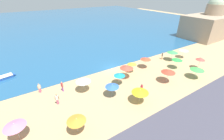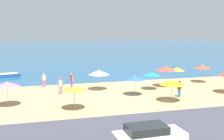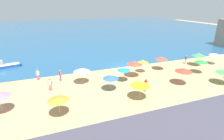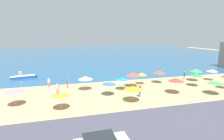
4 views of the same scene
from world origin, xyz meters
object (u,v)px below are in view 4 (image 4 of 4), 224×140
object	(u,v)px
beach_umbrella_5	(61,94)
beach_umbrella_12	(133,88)
beach_umbrella_13	(176,80)
beach_umbrella_0	(133,74)
beach_umbrella_14	(159,72)
beach_umbrella_2	(14,90)
beach_umbrella_7	(196,75)
beach_umbrella_1	(212,71)
bather_4	(140,90)
skiff_nearshore	(23,77)
beach_umbrella_3	(109,83)
bather_0	(184,75)
beach_umbrella_8	(85,78)
beach_umbrella_9	(122,79)
bather_3	(67,82)
bather_1	(49,82)
beach_umbrella_4	(196,70)
bather_2	(57,88)
beach_umbrella_10	(142,74)
beach_umbrella_11	(216,82)

from	to	relation	value
beach_umbrella_5	beach_umbrella_12	xyz separation A→B (m)	(9.49, 0.19, -0.02)
beach_umbrella_5	beach_umbrella_13	bearing A→B (deg)	5.49
beach_umbrella_0	beach_umbrella_14	size ratio (longest dim) A/B	1.09
beach_umbrella_2	beach_umbrella_7	xyz separation A→B (m)	(28.78, 1.50, 0.03)
beach_umbrella_12	beach_umbrella_13	distance (m)	7.82
beach_umbrella_0	beach_umbrella_1	bearing A→B (deg)	0.54
bather_4	skiff_nearshore	xyz separation A→B (m)	(-19.16, 16.59, -0.60)
beach_umbrella_3	beach_umbrella_7	size ratio (longest dim) A/B	0.90
beach_umbrella_1	bather_0	bearing A→B (deg)	156.44
beach_umbrella_8	beach_umbrella_9	world-z (taller)	beach_umbrella_8
beach_umbrella_9	beach_umbrella_7	bearing A→B (deg)	-6.15
beach_umbrella_13	bather_3	distance (m)	17.85
beach_umbrella_2	bather_1	distance (m)	8.46
beach_umbrella_8	beach_umbrella_12	size ratio (longest dim) A/B	0.98
beach_umbrella_0	bather_4	xyz separation A→B (m)	(-0.93, -5.11, -1.26)
beach_umbrella_3	skiff_nearshore	bearing A→B (deg)	135.81
beach_umbrella_7	bather_3	size ratio (longest dim) A/B	1.30
beach_umbrella_4	beach_umbrella_7	world-z (taller)	beach_umbrella_4
beach_umbrella_3	bather_2	bearing A→B (deg)	161.59
beach_umbrella_7	beach_umbrella_14	bearing A→B (deg)	145.49
bather_2	beach_umbrella_10	bearing A→B (deg)	6.71
bather_0	skiff_nearshore	xyz separation A→B (m)	(-32.33, 9.22, -0.51)
beach_umbrella_1	bather_3	bearing A→B (deg)	176.03
beach_umbrella_2	skiff_nearshore	bearing A→B (deg)	98.59
beach_umbrella_12	bather_2	size ratio (longest dim) A/B	1.38
beach_umbrella_5	bather_2	bearing A→B (deg)	96.48
beach_umbrella_9	bather_0	size ratio (longest dim) A/B	1.28
bather_1	bather_3	bearing A→B (deg)	-26.32
beach_umbrella_2	beach_umbrella_14	distance (m)	24.08
beach_umbrella_0	beach_umbrella_12	bearing A→B (deg)	-111.16
beach_umbrella_8	bather_0	distance (m)	20.57
beach_umbrella_3	beach_umbrella_10	world-z (taller)	beach_umbrella_10
beach_umbrella_11	bather_4	bearing A→B (deg)	171.41
beach_umbrella_2	beach_umbrella_3	world-z (taller)	beach_umbrella_2
beach_umbrella_1	bather_0	distance (m)	5.35
beach_umbrella_5	beach_umbrella_13	world-z (taller)	beach_umbrella_13
beach_umbrella_11	beach_umbrella_2	bearing A→B (deg)	174.16
beach_umbrella_12	bather_4	xyz separation A→B (m)	(1.56, 1.33, -0.89)
bather_1	bather_2	world-z (taller)	bather_2
bather_0	beach_umbrella_8	bearing A→B (deg)	-174.74
beach_umbrella_10	skiff_nearshore	world-z (taller)	beach_umbrella_10
beach_umbrella_8	beach_umbrella_9	distance (m)	6.12
bather_4	beach_umbrella_9	bearing A→B (deg)	108.06
beach_umbrella_0	bather_2	bearing A→B (deg)	-177.28
beach_umbrella_7	beach_umbrella_5	bearing A→B (deg)	-169.72
beach_umbrella_11	beach_umbrella_5	bearing A→B (deg)	179.36
beach_umbrella_9	beach_umbrella_11	size ratio (longest dim) A/B	0.86
beach_umbrella_9	beach_umbrella_8	bearing A→B (deg)	166.75
bather_0	beach_umbrella_14	bearing A→B (deg)	-170.24
beach_umbrella_1	beach_umbrella_12	world-z (taller)	beach_umbrella_1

